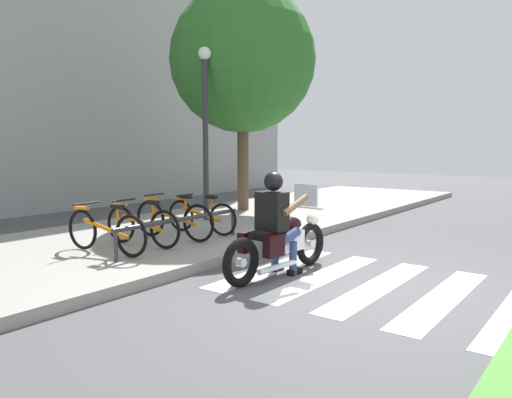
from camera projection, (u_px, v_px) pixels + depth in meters
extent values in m
plane|color=#4C4C4F|center=(376.00, 288.00, 6.24)|extent=(48.00, 48.00, 0.00)
cube|color=gray|center=(138.00, 241.00, 8.89)|extent=(24.00, 4.40, 0.15)
cube|color=white|center=(443.00, 298.00, 5.84)|extent=(2.80, 0.40, 0.01)
cube|color=white|center=(378.00, 287.00, 6.31)|extent=(2.80, 0.40, 0.01)
cube|color=white|center=(323.00, 277.00, 6.78)|extent=(2.80, 0.40, 0.01)
cube|color=white|center=(274.00, 268.00, 7.25)|extent=(2.80, 0.40, 0.01)
torus|color=black|center=(310.00, 244.00, 7.44)|extent=(0.64, 0.16, 0.64)
cylinder|color=silver|center=(310.00, 244.00, 7.44)|extent=(0.12, 0.11, 0.11)
torus|color=black|center=(241.00, 262.00, 6.27)|extent=(0.64, 0.16, 0.64)
cylinder|color=silver|center=(241.00, 262.00, 6.27)|extent=(0.12, 0.11, 0.11)
cube|color=silver|center=(279.00, 242.00, 6.84)|extent=(0.87, 0.34, 0.28)
ellipsoid|color=black|center=(288.00, 225.00, 6.98)|extent=(0.54, 0.32, 0.22)
cube|color=black|center=(269.00, 234.00, 6.67)|extent=(0.58, 0.32, 0.10)
cube|color=black|center=(248.00, 242.00, 6.69)|extent=(0.33, 0.14, 0.28)
cube|color=black|center=(274.00, 246.00, 6.41)|extent=(0.33, 0.14, 0.28)
cylinder|color=silver|center=(305.00, 207.00, 7.26)|extent=(0.07, 0.62, 0.03)
sphere|color=white|center=(312.00, 219.00, 7.44)|extent=(0.18, 0.18, 0.18)
cube|color=silver|center=(306.00, 195.00, 7.26)|extent=(0.07, 0.40, 0.32)
cylinder|color=silver|center=(277.00, 267.00, 6.56)|extent=(0.77, 0.13, 0.08)
cube|color=black|center=(272.00, 211.00, 6.68)|extent=(0.29, 0.42, 0.52)
sphere|color=black|center=(273.00, 181.00, 6.66)|extent=(0.26, 0.26, 0.26)
cylinder|color=brown|center=(270.00, 203.00, 6.99)|extent=(0.52, 0.13, 0.26)
cylinder|color=brown|center=(295.00, 205.00, 6.70)|extent=(0.52, 0.13, 0.26)
cylinder|color=navy|center=(270.00, 235.00, 6.94)|extent=(0.45, 0.17, 0.24)
cylinder|color=navy|center=(275.00, 255.00, 7.06)|extent=(0.11, 0.11, 0.47)
cube|color=black|center=(277.00, 268.00, 7.11)|extent=(0.25, 0.12, 0.08)
cylinder|color=navy|center=(288.00, 237.00, 6.73)|extent=(0.45, 0.17, 0.24)
cylinder|color=navy|center=(293.00, 258.00, 6.85)|extent=(0.11, 0.11, 0.47)
cube|color=black|center=(295.00, 272.00, 6.91)|extent=(0.25, 0.12, 0.08)
torus|color=black|center=(83.00, 230.00, 7.77)|extent=(0.11, 0.64, 0.63)
torus|color=black|center=(131.00, 236.00, 7.22)|extent=(0.11, 0.64, 0.63)
cylinder|color=orange|center=(106.00, 229.00, 7.49)|extent=(0.14, 0.94, 0.26)
cylinder|color=orange|center=(118.00, 219.00, 7.34)|extent=(0.04, 0.04, 0.39)
cube|color=black|center=(117.00, 206.00, 7.31)|extent=(0.12, 0.21, 0.06)
cylinder|color=black|center=(86.00, 203.00, 7.67)|extent=(0.48, 0.07, 0.03)
cube|color=orange|center=(82.00, 208.00, 7.73)|extent=(0.10, 0.29, 0.04)
torus|color=black|center=(121.00, 224.00, 8.31)|extent=(0.11, 0.63, 0.62)
torus|color=black|center=(165.00, 230.00, 7.81)|extent=(0.11, 0.63, 0.62)
cylinder|color=orange|center=(142.00, 223.00, 8.05)|extent=(0.14, 0.87, 0.24)
cylinder|color=orange|center=(153.00, 214.00, 7.91)|extent=(0.04, 0.04, 0.38)
cube|color=black|center=(153.00, 202.00, 7.89)|extent=(0.12, 0.21, 0.06)
cylinder|color=black|center=(124.00, 200.00, 8.22)|extent=(0.48, 0.07, 0.03)
cube|color=orange|center=(120.00, 204.00, 8.27)|extent=(0.10, 0.29, 0.04)
torus|color=black|center=(150.00, 218.00, 8.90)|extent=(0.11, 0.65, 0.65)
torus|color=black|center=(198.00, 223.00, 8.34)|extent=(0.11, 0.65, 0.65)
cylinder|color=orange|center=(174.00, 217.00, 8.61)|extent=(0.14, 0.97, 0.26)
cylinder|color=orange|center=(186.00, 208.00, 8.46)|extent=(0.04, 0.04, 0.40)
cube|color=black|center=(185.00, 197.00, 8.43)|extent=(0.12, 0.21, 0.06)
cylinder|color=black|center=(154.00, 195.00, 8.80)|extent=(0.48, 0.07, 0.03)
cube|color=orange|center=(150.00, 199.00, 8.86)|extent=(0.10, 0.29, 0.04)
torus|color=black|center=(181.00, 216.00, 9.44)|extent=(0.10, 0.60, 0.60)
torus|color=black|center=(223.00, 220.00, 8.94)|extent=(0.10, 0.60, 0.60)
cylinder|color=orange|center=(201.00, 214.00, 9.18)|extent=(0.14, 0.87, 0.24)
cylinder|color=orange|center=(212.00, 207.00, 9.04)|extent=(0.04, 0.04, 0.37)
cube|color=black|center=(212.00, 197.00, 9.02)|extent=(0.12, 0.21, 0.06)
cylinder|color=black|center=(185.00, 195.00, 9.35)|extent=(0.48, 0.07, 0.03)
cube|color=orange|center=(181.00, 199.00, 9.40)|extent=(0.10, 0.29, 0.04)
cylinder|color=#333338|center=(182.00, 219.00, 8.00)|extent=(2.71, 0.07, 0.07)
cylinder|color=#333338|center=(116.00, 246.00, 6.98)|extent=(0.06, 0.06, 0.45)
cylinder|color=#333338|center=(233.00, 223.00, 9.07)|extent=(0.06, 0.06, 0.45)
cylinder|color=#2D2D33|center=(206.00, 144.00, 10.74)|extent=(0.12, 0.12, 3.60)
sphere|color=white|center=(205.00, 53.00, 10.53)|extent=(0.28, 0.28, 0.28)
cylinder|color=brown|center=(243.00, 164.00, 12.49)|extent=(0.28, 0.28, 2.62)
sphere|color=#2D6B28|center=(243.00, 60.00, 12.21)|extent=(3.59, 3.59, 3.59)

